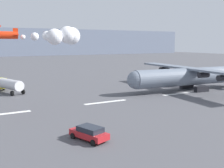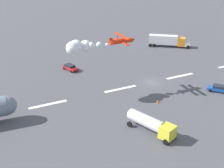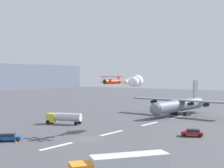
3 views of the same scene
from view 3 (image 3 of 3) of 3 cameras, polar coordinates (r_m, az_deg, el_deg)
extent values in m
plane|color=#4C4C51|center=(67.33, -4.28, -9.37)|extent=(440.00, 440.00, 0.00)
cube|color=white|center=(61.28, -9.46, -10.48)|extent=(8.00, 0.90, 0.01)
cube|color=white|center=(73.85, -0.01, -8.38)|extent=(8.00, 0.90, 0.01)
cube|color=white|center=(87.85, 6.50, -6.78)|extent=(8.00, 0.90, 0.01)
cube|color=white|center=(102.71, 11.15, -5.58)|extent=(8.00, 0.90, 0.01)
cylinder|color=slate|center=(107.35, 11.41, -3.63)|extent=(27.29, 5.71, 3.72)
sphere|color=slate|center=(95.75, 7.49, -4.25)|extent=(3.53, 3.53, 3.53)
cube|color=slate|center=(107.21, 11.42, -2.74)|extent=(5.67, 33.67, 0.40)
cylinder|color=black|center=(111.66, 7.16, -3.01)|extent=(2.47, 1.27, 1.10)
cylinder|color=black|center=(109.01, 9.38, -3.13)|extent=(2.47, 1.27, 1.10)
cylinder|color=black|center=(104.98, 13.32, -3.34)|extent=(2.47, 1.27, 1.10)
cylinder|color=black|center=(102.81, 15.82, -3.46)|extent=(2.47, 1.27, 1.10)
cube|color=slate|center=(117.11, 14.11, -0.83)|extent=(2.81, 0.51, 6.00)
cube|color=slate|center=(117.39, 14.10, -3.05)|extent=(2.66, 9.12, 0.24)
cube|color=black|center=(107.37, 12.77, -4.96)|extent=(3.27, 1.23, 1.20)
cube|color=black|center=(109.61, 10.58, -4.81)|extent=(3.27, 1.23, 1.20)
cylinder|color=red|center=(72.77, 0.00, 0.41)|extent=(5.24, 1.20, 1.05)
cube|color=red|center=(72.62, -0.10, 0.29)|extent=(0.91, 6.10, 0.12)
cube|color=red|center=(72.60, -0.10, 1.26)|extent=(0.91, 6.10, 0.12)
cylinder|color=black|center=(71.32, 1.26, 0.76)|extent=(0.08, 0.08, 1.23)
cylinder|color=black|center=(73.93, -1.40, 0.79)|extent=(0.08, 0.08, 1.23)
cube|color=red|center=(74.63, 1.10, 0.79)|extent=(0.70, 0.12, 1.10)
cube|color=red|center=(74.64, 1.10, 0.48)|extent=(0.66, 2.02, 0.08)
cone|color=black|center=(70.45, -1.47, 0.37)|extent=(0.73, 0.92, 0.90)
sphere|color=white|center=(75.73, 1.34, 0.28)|extent=(0.70, 0.70, 0.70)
sphere|color=white|center=(76.71, 2.35, 0.35)|extent=(1.18, 1.18, 1.18)
sphere|color=white|center=(78.53, 2.89, 0.49)|extent=(1.42, 1.42, 1.42)
sphere|color=white|center=(78.92, 3.71, 0.37)|extent=(2.45, 2.45, 2.45)
sphere|color=white|center=(80.94, 4.30, 0.64)|extent=(2.65, 2.65, 2.65)
sphere|color=white|center=(81.81, 4.41, 0.54)|extent=(2.74, 2.74, 2.74)
cube|color=silver|center=(39.26, 3.09, -13.94)|extent=(8.80, 7.38, 2.80)
cube|color=yellow|center=(88.90, -10.24, -5.66)|extent=(3.01, 2.90, 2.20)
cylinder|color=silver|center=(86.98, -7.52, -5.64)|extent=(4.38, 7.24, 2.10)
cylinder|color=black|center=(88.24, -10.93, -6.44)|extent=(0.65, 1.05, 1.00)
cylinder|color=black|center=(85.05, -6.17, -6.72)|extent=(0.65, 1.05, 1.00)
cylinder|color=black|center=(90.37, -10.24, -6.25)|extent=(0.65, 1.05, 1.00)
cylinder|color=black|center=(87.26, -5.58, -6.51)|extent=(0.65, 1.05, 1.00)
cube|color=#B21E23|center=(71.81, 13.56, -8.19)|extent=(3.17, 4.79, 0.65)
cube|color=#1E232D|center=(71.70, 13.73, -7.72)|extent=(2.45, 3.06, 0.55)
cylinder|color=black|center=(71.08, 12.26, -8.55)|extent=(0.42, 0.68, 0.64)
cylinder|color=black|center=(70.91, 14.79, -8.59)|extent=(0.42, 0.68, 0.64)
cylinder|color=black|center=(72.84, 12.37, -8.30)|extent=(0.42, 0.68, 0.64)
cylinder|color=black|center=(72.69, 14.84, -8.34)|extent=(0.42, 0.68, 0.64)
cube|color=#194CA5|center=(67.82, -17.25, -8.80)|extent=(4.47, 4.55, 0.65)
cube|color=#1E232D|center=(67.75, -17.43, -8.30)|extent=(3.10, 3.13, 0.55)
cylinder|color=black|center=(68.51, -15.79, -8.96)|extent=(0.60, 0.61, 0.64)
cylinder|color=black|center=(69.03, -18.46, -8.90)|extent=(0.60, 0.61, 0.64)
cylinder|color=black|center=(66.76, -16.01, -9.24)|extent=(0.60, 0.61, 0.64)
cone|color=orange|center=(65.96, -16.17, -9.33)|extent=(0.44, 0.44, 0.75)
cone|color=orange|center=(76.74, -7.43, -7.73)|extent=(0.44, 0.44, 0.75)
camera|label=1|loc=(54.20, 34.60, -1.42)|focal=44.00mm
camera|label=2|loc=(131.44, -12.00, 8.87)|focal=47.65mm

